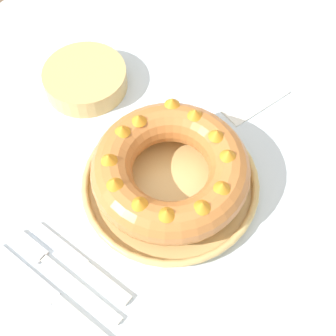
# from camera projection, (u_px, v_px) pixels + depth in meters

# --- Properties ---
(ground_plane) EXTENTS (8.00, 8.00, 0.00)m
(ground_plane) POSITION_uv_depth(u_px,v_px,m) (173.00, 302.00, 1.44)
(ground_plane) COLOR brown
(dining_table) EXTENTS (1.28, 1.17, 0.75)m
(dining_table) POSITION_uv_depth(u_px,v_px,m) (177.00, 202.00, 0.87)
(dining_table) COLOR silver
(dining_table) RESTS_ON ground_plane
(serving_dish) EXTENTS (0.30, 0.30, 0.02)m
(serving_dish) POSITION_uv_depth(u_px,v_px,m) (168.00, 182.00, 0.78)
(serving_dish) COLOR tan
(serving_dish) RESTS_ON dining_table
(bundt_cake) EXTENTS (0.25, 0.25, 0.08)m
(bundt_cake) POSITION_uv_depth(u_px,v_px,m) (168.00, 168.00, 0.74)
(bundt_cake) COLOR #C67538
(bundt_cake) RESTS_ON serving_dish
(fork) EXTENTS (0.02, 0.22, 0.01)m
(fork) POSITION_uv_depth(u_px,v_px,m) (58.00, 270.00, 0.71)
(fork) COLOR white
(fork) RESTS_ON dining_table
(serving_knife) EXTENTS (0.02, 0.23, 0.01)m
(serving_knife) POSITION_uv_depth(u_px,v_px,m) (58.00, 301.00, 0.69)
(serving_knife) COLOR white
(serving_knife) RESTS_ON dining_table
(cake_knife) EXTENTS (0.02, 0.20, 0.01)m
(cake_knife) POSITION_uv_depth(u_px,v_px,m) (86.00, 268.00, 0.71)
(cake_knife) COLOR white
(cake_knife) RESTS_ON dining_table
(side_bowl) EXTENTS (0.16, 0.16, 0.04)m
(side_bowl) POSITION_uv_depth(u_px,v_px,m) (85.00, 79.00, 0.89)
(side_bowl) COLOR tan
(side_bowl) RESTS_ON dining_table
(napkin) EXTENTS (0.16, 0.13, 0.00)m
(napkin) POSITION_uv_depth(u_px,v_px,m) (247.00, 93.00, 0.89)
(napkin) COLOR white
(napkin) RESTS_ON dining_table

